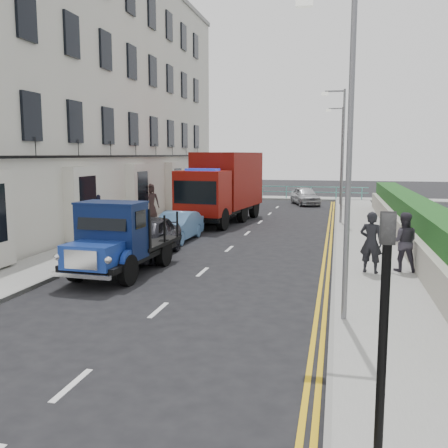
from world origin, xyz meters
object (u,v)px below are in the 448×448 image
bedford_lorry (115,243)px  parked_car_front (146,237)px  lamp_far (340,150)px  lamp_near (344,139)px  red_lorry (223,185)px  lamp_mid (340,148)px  pedestrian_east_near (371,242)px

bedford_lorry → parked_car_front: (-0.20, 3.06, -0.31)m
lamp_far → lamp_near: bearing=-90.0°
bedford_lorry → parked_car_front: bearing=97.1°
red_lorry → parked_car_front: 9.91m
parked_car_front → red_lorry: bearing=84.8°
bedford_lorry → parked_car_front: 3.08m
lamp_near → lamp_mid: 16.00m
bedford_lorry → lamp_mid: bearing=66.9°
lamp_mid → bedford_lorry: lamp_mid is taller
lamp_far → parked_car_front: lamp_far is taller
lamp_near → lamp_far: 26.00m
lamp_far → parked_car_front: 21.51m
pedestrian_east_near → parked_car_front: bearing=8.2°
bedford_lorry → pedestrian_east_near: 7.73m
parked_car_front → pedestrian_east_near: bearing=-11.0°
lamp_near → pedestrian_east_near: lamp_near is taller
bedford_lorry → lamp_near: bearing=-19.7°
lamp_near → pedestrian_east_near: (0.94, 4.60, -2.94)m
lamp_mid → lamp_far: size_ratio=1.00×
lamp_near → bedford_lorry: 7.73m
red_lorry → lamp_mid: bearing=10.7°
lamp_mid → pedestrian_east_near: size_ratio=3.74×
lamp_near → parked_car_front: lamp_near is taller
red_lorry → pedestrian_east_near: red_lorry is taller
bedford_lorry → red_lorry: size_ratio=0.65×
lamp_far → pedestrian_east_near: 21.63m
lamp_far → parked_car_front: bearing=-108.6°
bedford_lorry → red_lorry: red_lorry is taller
lamp_near → lamp_far: size_ratio=1.00×
lamp_near → lamp_far: (0.00, 26.00, 0.00)m
bedford_lorry → pedestrian_east_near: bedford_lorry is taller
lamp_mid → bedford_lorry: (-6.58, -13.21, -2.95)m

